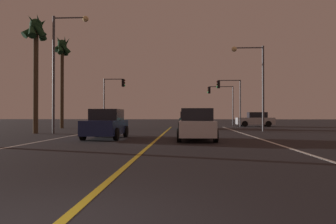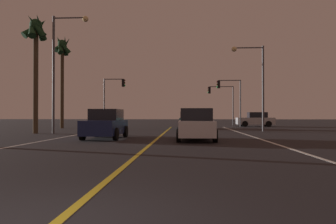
{
  "view_description": "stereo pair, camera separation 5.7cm",
  "coord_description": "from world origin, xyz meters",
  "views": [
    {
      "loc": [
        1.56,
        -3.51,
        1.35
      ],
      "look_at": [
        -0.06,
        26.72,
        1.65
      ],
      "focal_mm": 33.64,
      "sensor_mm": 36.0,
      "label": 1
    },
    {
      "loc": [
        1.62,
        -3.51,
        1.35
      ],
      "look_at": [
        -0.06,
        26.72,
        1.65
      ],
      "focal_mm": 33.64,
      "sensor_mm": 36.0,
      "label": 2
    }
  ],
  "objects": [
    {
      "name": "palm_tree_left_mid",
      "position": [
        -9.42,
        19.06,
        7.04
      ],
      "size": [
        2.0,
        2.14,
        8.86
      ],
      "color": "#473826",
      "rests_on": "ground"
    },
    {
      "name": "car_ahead_far",
      "position": [
        1.93,
        28.23,
        0.82
      ],
      "size": [
        2.02,
        4.3,
        1.7
      ],
      "rotation": [
        0.0,
        0.0,
        1.57
      ],
      "color": "black",
      "rests_on": "ground"
    },
    {
      "name": "car_lead_same_lane",
      "position": [
        2.18,
        13.38,
        0.82
      ],
      "size": [
        2.02,
        4.3,
        1.7
      ],
      "rotation": [
        0.0,
        0.0,
        1.57
      ],
      "color": "black",
      "rests_on": "ground"
    },
    {
      "name": "street_lamp_right_far",
      "position": [
        7.38,
        22.96,
        4.63
      ],
      "size": [
        2.69,
        0.44,
        7.12
      ],
      "rotation": [
        0.0,
        0.0,
        3.14
      ],
      "color": "#4C4C51",
      "rests_on": "ground"
    },
    {
      "name": "car_crossing_side",
      "position": [
        9.93,
        34.26,
        0.82
      ],
      "size": [
        4.3,
        2.02,
        1.7
      ],
      "rotation": [
        0.0,
        0.0,
        3.14
      ],
      "color": "black",
      "rests_on": "ground"
    },
    {
      "name": "lane_edge_left",
      "position": [
        -5.83,
        13.19,
        0.0
      ],
      "size": [
        0.16,
        38.38,
        0.01
      ],
      "primitive_type": "cube",
      "color": "silver",
      "rests_on": "ground"
    },
    {
      "name": "street_lamp_left_mid",
      "position": [
        -7.47,
        19.03,
        5.47
      ],
      "size": [
        2.68,
        0.44,
        8.64
      ],
      "color": "#4C4C51",
      "rests_on": "ground"
    },
    {
      "name": "traffic_light_near_right",
      "position": [
        6.62,
        32.88,
        3.99
      ],
      "size": [
        2.79,
        0.36,
        5.4
      ],
      "rotation": [
        0.0,
        0.0,
        3.14
      ],
      "color": "#4C4C51",
      "rests_on": "ground"
    },
    {
      "name": "lane_center_divider",
      "position": [
        0.0,
        13.19,
        0.0
      ],
      "size": [
        0.16,
        38.38,
        0.01
      ],
      "primitive_type": "cube",
      "color": "gold",
      "rests_on": "ground"
    },
    {
      "name": "palm_tree_left_far",
      "position": [
        -11.09,
        28.26,
        7.61
      ],
      "size": [
        2.09,
        1.98,
        9.56
      ],
      "color": "#473826",
      "rests_on": "ground"
    },
    {
      "name": "traffic_light_near_left",
      "position": [
        -6.75,
        32.88,
        4.14
      ],
      "size": [
        2.58,
        0.36,
        5.62
      ],
      "color": "#4C4C51",
      "rests_on": "ground"
    },
    {
      "name": "lane_edge_right",
      "position": [
        5.83,
        13.19,
        0.0
      ],
      "size": [
        0.16,
        38.38,
        0.01
      ],
      "primitive_type": "cube",
      "color": "silver",
      "rests_on": "ground"
    },
    {
      "name": "car_oncoming",
      "position": [
        -2.98,
        14.42,
        0.82
      ],
      "size": [
        2.02,
        4.3,
        1.7
      ],
      "rotation": [
        0.0,
        0.0,
        -1.57
      ],
      "color": "black",
      "rests_on": "ground"
    },
    {
      "name": "traffic_light_far_right",
      "position": [
        6.26,
        38.38,
        3.88
      ],
      "size": [
        3.43,
        0.36,
        5.18
      ],
      "rotation": [
        0.0,
        0.0,
        3.14
      ],
      "color": "#4C4C51",
      "rests_on": "ground"
    }
  ]
}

